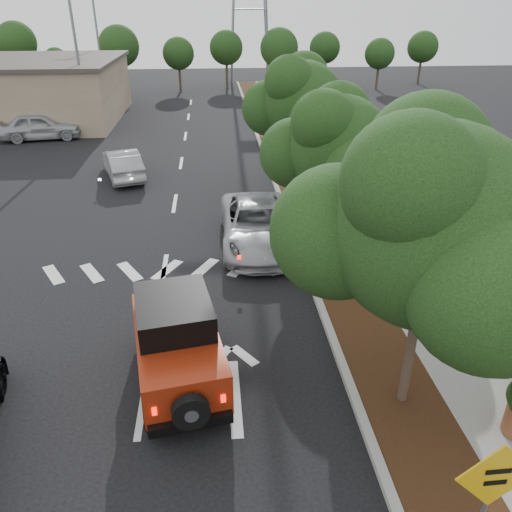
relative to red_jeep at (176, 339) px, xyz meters
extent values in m
plane|color=black|center=(-0.75, -0.82, -1.03)|extent=(120.00, 120.00, 0.00)
cube|color=#9E9B93|center=(3.85, 11.18, -0.95)|extent=(0.20, 70.00, 0.15)
cube|color=black|center=(4.85, 11.18, -0.97)|extent=(1.80, 70.00, 0.12)
cube|color=gray|center=(6.75, 11.18, -0.97)|extent=(2.00, 70.00, 0.12)
cube|color=black|center=(8.15, 11.18, -0.63)|extent=(0.80, 70.00, 0.80)
cylinder|color=black|center=(-0.92, 0.88, -0.64)|extent=(0.40, 0.81, 0.77)
cylinder|color=black|center=(0.56, 1.14, -0.64)|extent=(0.40, 0.81, 0.77)
cylinder|color=black|center=(-0.50, -1.51, -0.64)|extent=(0.40, 0.81, 0.77)
cylinder|color=black|center=(0.98, -1.25, -0.64)|extent=(0.40, 0.81, 0.77)
cube|color=maroon|center=(0.03, -0.18, -0.11)|extent=(2.33, 3.82, 0.97)
cube|color=black|center=(-0.02, 0.10, 0.68)|extent=(1.92, 2.21, 0.62)
cube|color=maroon|center=(-0.20, 1.15, -0.19)|extent=(1.68, 1.25, 0.79)
cube|color=black|center=(0.35, -2.02, -0.54)|extent=(1.66, 0.46, 0.21)
cylinder|color=black|center=(0.38, -2.15, -0.11)|extent=(0.76, 0.34, 0.73)
cube|color=#FF190C|center=(-0.31, -2.08, -0.11)|extent=(0.10, 0.05, 0.17)
cube|color=#FF190C|center=(1.00, -1.85, -0.11)|extent=(0.10, 0.05, 0.17)
imported|color=#A2A5AA|center=(2.45, 6.81, -0.26)|extent=(2.55, 5.50, 1.53)
imported|color=#97999E|center=(-3.42, 14.94, -0.33)|extent=(2.66, 4.48, 1.40)
imported|color=#AAADB2|center=(-9.67, 23.11, -0.20)|extent=(5.07, 2.65, 1.64)
cylinder|color=slate|center=(4.65, -4.82, 0.25)|extent=(0.08, 0.08, 2.29)
cube|color=#E0A90B|center=(4.65, -4.86, 1.02)|extent=(1.17, 0.05, 1.17)
cube|color=black|center=(4.65, -4.88, 1.13)|extent=(0.37, 0.02, 0.08)
cube|color=black|center=(4.65, -4.88, 0.91)|extent=(0.33, 0.02, 0.08)
camera|label=1|loc=(0.99, -9.21, 6.77)|focal=35.00mm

